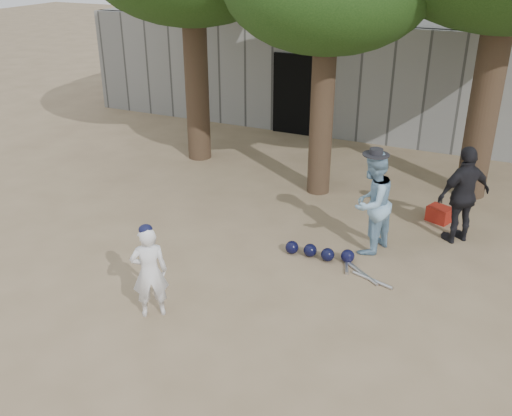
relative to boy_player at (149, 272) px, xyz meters
The scene contains 8 objects.
ground 1.29m from the boy_player, 85.43° to the left, with size 70.00×70.00×0.00m, color #937C5E.
boy_player is the anchor object (origin of this frame).
spectator_blue 3.94m from the boy_player, 53.65° to the left, with size 0.87×0.68×1.80m, color #84AECD.
spectator_dark 5.61m from the boy_player, 48.63° to the left, with size 1.04×0.43×1.78m, color black.
red_bag 5.89m from the boy_player, 55.90° to the left, with size 0.42×0.32×0.30m, color maroon.
back_building 11.44m from the boy_player, 89.57° to the left, with size 16.00×5.24×3.00m.
helmet_row 3.09m from the boy_player, 56.90° to the left, with size 1.19×0.34×0.23m.
bat_pile 3.44m from the boy_player, 44.58° to the left, with size 1.03×0.85×0.06m.
Camera 1 is at (4.14, -6.66, 4.90)m, focal length 40.00 mm.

